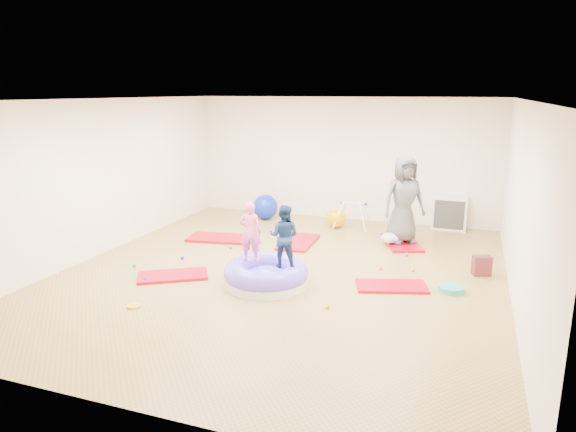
% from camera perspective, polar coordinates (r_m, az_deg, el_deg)
% --- Properties ---
extents(room, '(7.01, 8.01, 2.81)m').
position_cam_1_polar(room, '(8.16, -0.71, 2.94)').
color(room, '#A38349').
rests_on(room, ground).
extents(gym_mat_front_left, '(1.23, 1.05, 0.05)m').
position_cam_1_polar(gym_mat_front_left, '(8.55, -12.68, -6.48)').
color(gym_mat_front_left, red).
rests_on(gym_mat_front_left, ground).
extents(gym_mat_mid_left, '(1.39, 0.85, 0.05)m').
position_cam_1_polar(gym_mat_mid_left, '(10.48, -7.50, -2.46)').
color(gym_mat_mid_left, red).
rests_on(gym_mat_mid_left, ground).
extents(gym_mat_center_back, '(0.64, 1.21, 0.05)m').
position_cam_1_polar(gym_mat_center_back, '(10.13, 1.17, -2.92)').
color(gym_mat_center_back, red).
rests_on(gym_mat_center_back, ground).
extents(gym_mat_right, '(1.17, 0.82, 0.04)m').
position_cam_1_polar(gym_mat_right, '(8.07, 11.43, -7.65)').
color(gym_mat_right, red).
rests_on(gym_mat_right, ground).
extents(gym_mat_rear_right, '(0.99, 1.35, 0.05)m').
position_cam_1_polar(gym_mat_rear_right, '(10.34, 12.52, -2.91)').
color(gym_mat_rear_right, red).
rests_on(gym_mat_rear_right, ground).
extents(inflatable_cushion, '(1.31, 1.31, 0.41)m').
position_cam_1_polar(inflatable_cushion, '(7.98, -2.44, -6.56)').
color(inflatable_cushion, silver).
rests_on(inflatable_cushion, ground).
extents(child_pink, '(0.38, 0.28, 0.95)m').
position_cam_1_polar(child_pink, '(7.95, -4.23, -1.42)').
color(child_pink, '#FF5C90').
rests_on(child_pink, inflatable_cushion).
extents(child_navy, '(0.49, 0.39, 0.96)m').
position_cam_1_polar(child_navy, '(7.67, -0.45, -1.91)').
color(child_navy, navy).
rests_on(child_navy, inflatable_cushion).
extents(adult_caregiver, '(0.98, 0.90, 1.69)m').
position_cam_1_polar(adult_caregiver, '(10.12, 12.75, 1.79)').
color(adult_caregiver, '#494A4B').
rests_on(adult_caregiver, gym_mat_rear_right).
extents(infant, '(0.36, 0.37, 0.21)m').
position_cam_1_polar(infant, '(10.10, 11.23, -2.44)').
color(infant, '#9EC4F1').
rests_on(infant, gym_mat_rear_right).
extents(ball_pit_balls, '(4.58, 2.78, 0.07)m').
position_cam_1_polar(ball_pit_balls, '(8.61, -1.41, -5.90)').
color(ball_pit_balls, '#EB532B').
rests_on(ball_pit_balls, ground).
extents(exercise_ball_blue, '(0.58, 0.58, 0.58)m').
position_cam_1_polar(exercise_ball_blue, '(11.99, -2.53, 1.02)').
color(exercise_ball_blue, '#0D25C6').
rests_on(exercise_ball_blue, ground).
extents(exercise_ball_orange, '(0.42, 0.42, 0.42)m').
position_cam_1_polar(exercise_ball_orange, '(11.30, 5.40, -0.23)').
color(exercise_ball_orange, '#FFA800').
rests_on(exercise_ball_orange, ground).
extents(infant_play_gym, '(0.74, 0.71, 0.57)m').
position_cam_1_polar(infant_play_gym, '(11.28, 7.22, 0.58)').
color(infant_play_gym, white).
rests_on(infant_play_gym, ground).
extents(cube_shelf, '(0.72, 0.35, 0.72)m').
position_cam_1_polar(cube_shelf, '(11.59, 17.50, 0.29)').
color(cube_shelf, white).
rests_on(cube_shelf, ground).
extents(balance_disc, '(0.39, 0.39, 0.09)m').
position_cam_1_polar(balance_disc, '(8.14, 17.67, -7.70)').
color(balance_disc, teal).
rests_on(balance_disc, ground).
extents(backpack, '(0.33, 0.26, 0.33)m').
position_cam_1_polar(backpack, '(8.95, 20.72, -5.18)').
color(backpack, maroon).
rests_on(backpack, ground).
extents(yellow_toy, '(0.20, 0.20, 0.03)m').
position_cam_1_polar(yellow_toy, '(7.56, -16.72, -9.57)').
color(yellow_toy, '#DE9C0B').
rests_on(yellow_toy, ground).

